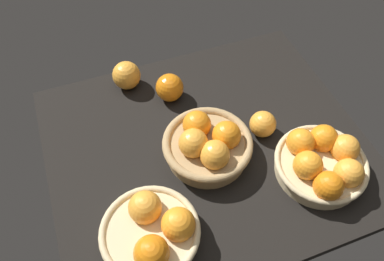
{
  "coord_description": "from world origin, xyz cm",
  "views": [
    {
      "loc": [
        24.07,
        52.74,
        87.46
      ],
      "look_at": [
        3.13,
        -3.39,
        7.0
      ],
      "focal_mm": 35.44,
      "sensor_mm": 36.0,
      "label": 1
    }
  ],
  "objects_px": {
    "loose_orange_back_gap": "(127,75)",
    "loose_orange_side_gap": "(263,124)",
    "basket_far_left": "(322,162)",
    "basket_center": "(207,144)",
    "loose_orange_front_gap": "(170,88)",
    "basket_far_right": "(153,232)"
  },
  "relations": [
    {
      "from": "loose_orange_back_gap",
      "to": "loose_orange_side_gap",
      "type": "bearing_deg",
      "value": 134.73
    },
    {
      "from": "basket_center",
      "to": "loose_orange_back_gap",
      "type": "relative_size",
      "value": 2.78
    },
    {
      "from": "basket_far_right",
      "to": "loose_orange_back_gap",
      "type": "height_order",
      "value": "basket_far_right"
    },
    {
      "from": "loose_orange_front_gap",
      "to": "loose_orange_side_gap",
      "type": "bearing_deg",
      "value": 132.62
    },
    {
      "from": "basket_far_left",
      "to": "loose_orange_front_gap",
      "type": "relative_size",
      "value": 2.86
    },
    {
      "from": "basket_center",
      "to": "basket_far_right",
      "type": "relative_size",
      "value": 1.04
    },
    {
      "from": "basket_far_left",
      "to": "loose_orange_front_gap",
      "type": "bearing_deg",
      "value": -53.59
    },
    {
      "from": "loose_orange_front_gap",
      "to": "loose_orange_back_gap",
      "type": "relative_size",
      "value": 0.97
    },
    {
      "from": "loose_orange_back_gap",
      "to": "loose_orange_front_gap",
      "type": "bearing_deg",
      "value": 139.08
    },
    {
      "from": "basket_far_left",
      "to": "loose_orange_front_gap",
      "type": "height_order",
      "value": "basket_far_left"
    },
    {
      "from": "basket_far_left",
      "to": "basket_far_right",
      "type": "height_order",
      "value": "basket_far_right"
    },
    {
      "from": "basket_center",
      "to": "basket_far_left",
      "type": "bearing_deg",
      "value": 149.36
    },
    {
      "from": "basket_center",
      "to": "basket_far_right",
      "type": "bearing_deg",
      "value": 41.07
    },
    {
      "from": "basket_far_left",
      "to": "loose_orange_back_gap",
      "type": "bearing_deg",
      "value": -50.69
    },
    {
      "from": "loose_orange_back_gap",
      "to": "basket_center",
      "type": "bearing_deg",
      "value": 112.49
    },
    {
      "from": "loose_orange_front_gap",
      "to": "loose_orange_back_gap",
      "type": "bearing_deg",
      "value": -40.92
    },
    {
      "from": "basket_far_left",
      "to": "loose_orange_side_gap",
      "type": "xyz_separation_m",
      "value": [
        0.08,
        -0.16,
        -0.0
      ]
    },
    {
      "from": "loose_orange_front_gap",
      "to": "basket_center",
      "type": "bearing_deg",
      "value": 96.75
    },
    {
      "from": "basket_far_left",
      "to": "basket_center",
      "type": "bearing_deg",
      "value": -30.64
    },
    {
      "from": "basket_center",
      "to": "basket_far_left",
      "type": "height_order",
      "value": "basket_center"
    },
    {
      "from": "basket_center",
      "to": "loose_orange_back_gap",
      "type": "distance_m",
      "value": 0.34
    },
    {
      "from": "basket_far_left",
      "to": "loose_orange_side_gap",
      "type": "bearing_deg",
      "value": -63.38
    }
  ]
}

